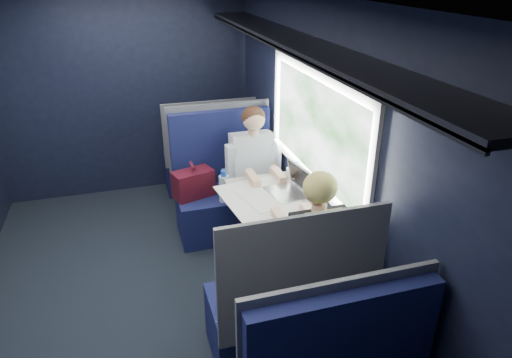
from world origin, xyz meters
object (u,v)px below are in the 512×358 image
object	(u,v)px
cup	(290,173)
seat_row_front	(208,158)
seat_bay_near	(224,191)
bottle_small	(297,175)
table	(271,208)
woman	(313,247)
seat_bay_far	(286,305)
laptop	(292,185)
man	(255,168)

from	to	relation	value
cup	seat_row_front	bearing A→B (deg)	108.52
seat_bay_near	bottle_small	distance (m)	0.94
table	bottle_small	xyz separation A→B (m)	(0.30, 0.19, 0.18)
table	woman	distance (m)	0.71
seat_bay_near	bottle_small	size ratio (longest dim) A/B	5.59
woman	bottle_small	distance (m)	0.93
seat_bay_near	seat_bay_far	bearing A→B (deg)	-89.35
table	seat_row_front	distance (m)	1.82
table	seat_bay_near	size ratio (longest dim) A/B	0.79
seat_row_front	cup	distance (m)	1.56
cup	woman	bearing A→B (deg)	-102.12
table	laptop	distance (m)	0.27
seat_bay_far	cup	bearing A→B (deg)	68.81
table	man	bearing A→B (deg)	84.48
woman	cup	distance (m)	1.10
seat_bay_near	table	bearing A→B (deg)	-76.91
seat_bay_near	cup	size ratio (longest dim) A/B	13.49
table	laptop	bearing A→B (deg)	19.09
seat_bay_far	bottle_small	distance (m)	1.24
table	bottle_small	bearing A→B (deg)	32.82
table	woman	size ratio (longest dim) A/B	0.76
table	bottle_small	distance (m)	0.40
laptop	seat_row_front	bearing A→B (deg)	102.76
table	seat_bay_near	world-z (taller)	seat_bay_near
woman	laptop	world-z (taller)	woman
seat_bay_far	laptop	xyz separation A→B (m)	(0.39, 0.95, 0.40)
seat_bay_near	man	xyz separation A→B (m)	(0.27, -0.17, 0.29)
man	bottle_small	distance (m)	0.57
bottle_small	cup	distance (m)	0.18
seat_bay_near	laptop	bearing A→B (deg)	-62.79
table	cup	xyz separation A→B (m)	(0.30, 0.36, 0.12)
table	seat_bay_near	distance (m)	0.92
seat_bay_far	seat_row_front	world-z (taller)	seat_bay_far
woman	seat_bay_far	bearing A→B (deg)	-146.18
man	cup	world-z (taller)	man
man	bottle_small	size ratio (longest dim) A/B	5.86
seat_row_front	cup	world-z (taller)	seat_row_front
seat_bay_far	laptop	bearing A→B (deg)	67.59
seat_bay_near	woman	xyz separation A→B (m)	(0.27, -1.58, 0.30)
seat_row_front	man	world-z (taller)	man
table	man	size ratio (longest dim) A/B	0.76
seat_row_front	man	size ratio (longest dim) A/B	0.88
seat_bay_near	laptop	size ratio (longest dim) A/B	3.25
laptop	cup	distance (m)	0.31
seat_bay_near	man	size ratio (longest dim) A/B	0.95
table	seat_bay_far	world-z (taller)	seat_bay_far
seat_bay_near	seat_bay_far	world-z (taller)	same
seat_row_front	table	bearing A→B (deg)	-84.20
laptop	table	bearing A→B (deg)	-160.91
seat_row_front	laptop	world-z (taller)	seat_row_front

